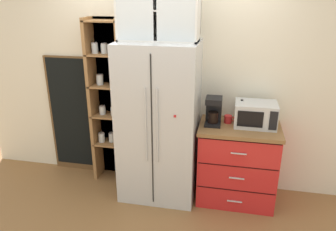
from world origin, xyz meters
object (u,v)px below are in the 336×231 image
object	(u,v)px
microwave	(255,114)
mug_red	(228,119)
refrigerator	(159,122)
coffee_maker	(214,110)
chalkboard_menu	(72,115)
bottle_clear	(241,113)

from	to	relation	value
microwave	mug_red	xyz separation A→B (m)	(-0.28, 0.03, -0.09)
refrigerator	coffee_maker	bearing A→B (deg)	4.90
chalkboard_menu	mug_red	bearing A→B (deg)	-5.26
refrigerator	coffee_maker	xyz separation A→B (m)	(0.59, 0.05, 0.17)
microwave	coffee_maker	world-z (taller)	coffee_maker
coffee_maker	bottle_clear	distance (m)	0.31
coffee_maker	chalkboard_menu	size ratio (longest dim) A/B	0.20
refrigerator	coffee_maker	size ratio (longest dim) A/B	5.78
chalkboard_menu	bottle_clear	bearing A→B (deg)	-4.53
refrigerator	chalkboard_menu	bearing A→B (deg)	166.13
refrigerator	microwave	size ratio (longest dim) A/B	4.07
bottle_clear	chalkboard_menu	world-z (taller)	chalkboard_menu
coffee_maker	mug_red	bearing A→B (deg)	23.60
bottle_clear	chalkboard_menu	xyz separation A→B (m)	(-2.12, 0.17, -0.25)
bottle_clear	chalkboard_menu	bearing A→B (deg)	175.47
chalkboard_menu	refrigerator	bearing A→B (deg)	-13.87
microwave	chalkboard_menu	xyz separation A→B (m)	(-2.27, 0.21, -0.26)
mug_red	bottle_clear	world-z (taller)	bottle_clear
coffee_maker	refrigerator	bearing A→B (deg)	-175.10
mug_red	bottle_clear	xyz separation A→B (m)	(0.13, 0.01, 0.08)
microwave	bottle_clear	distance (m)	0.16
refrigerator	chalkboard_menu	world-z (taller)	refrigerator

